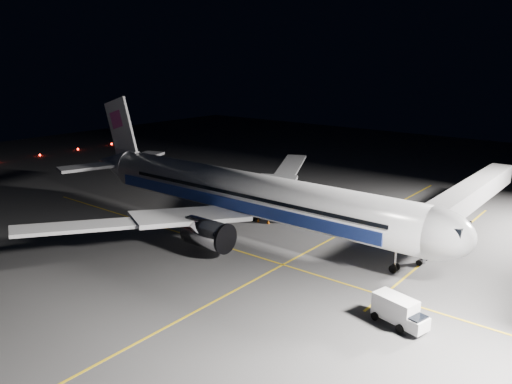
{
  "coord_description": "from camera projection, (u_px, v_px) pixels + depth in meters",
  "views": [
    {
      "loc": [
        40.01,
        -48.22,
        22.4
      ],
      "look_at": [
        1.99,
        -0.85,
        6.0
      ],
      "focal_mm": 35.0,
      "sensor_mm": 36.0,
      "label": 1
    }
  ],
  "objects": [
    {
      "name": "ground",
      "position": [
        248.0,
        232.0,
        66.33
      ],
      "size": [
        200.0,
        200.0,
        0.0
      ],
      "primitive_type": "plane",
      "color": "#4C4C4F",
      "rests_on": "ground"
    },
    {
      "name": "guide_line_cross",
      "position": [
        218.0,
        244.0,
        61.81
      ],
      "size": [
        70.0,
        0.25,
        0.01
      ],
      "primitive_type": "cube",
      "color": "gold",
      "rests_on": "ground"
    },
    {
      "name": "safety_cone_a",
      "position": [
        268.0,
        221.0,
        69.47
      ],
      "size": [
        0.45,
        0.45,
        0.67
      ],
      "primitive_type": "cone",
      "color": "#D65B09",
      "rests_on": "ground"
    },
    {
      "name": "airliner",
      "position": [
        242.0,
        193.0,
        65.63
      ],
      "size": [
        61.48,
        54.22,
        16.64
      ],
      "color": "silver",
      "rests_on": "ground"
    },
    {
      "name": "safety_cone_c",
      "position": [
        258.0,
        220.0,
        70.17
      ],
      "size": [
        0.37,
        0.37,
        0.55
      ],
      "primitive_type": "cone",
      "color": "#D65B09",
      "rests_on": "ground"
    },
    {
      "name": "service_truck",
      "position": [
        399.0,
        311.0,
        42.87
      ],
      "size": [
        5.17,
        3.05,
        2.49
      ],
      "rotation": [
        0.0,
        0.0,
        -0.24
      ],
      "color": "white",
      "rests_on": "ground"
    },
    {
      "name": "guide_line_main",
      "position": [
        312.0,
        249.0,
        60.28
      ],
      "size": [
        0.25,
        80.0,
        0.01
      ],
      "primitive_type": "cube",
      "color": "gold",
      "rests_on": "ground"
    },
    {
      "name": "guide_line_side",
      "position": [
        440.0,
        248.0,
        60.56
      ],
      "size": [
        0.25,
        40.0,
        0.01
      ],
      "primitive_type": "cube",
      "color": "gold",
      "rests_on": "ground"
    },
    {
      "name": "safety_cone_b",
      "position": [
        341.0,
        213.0,
        73.15
      ],
      "size": [
        0.45,
        0.45,
        0.68
      ],
      "primitive_type": "cone",
      "color": "#D65B09",
      "rests_on": "ground"
    },
    {
      "name": "jet_bridge",
      "position": [
        465.0,
        198.0,
        65.43
      ],
      "size": [
        3.6,
        34.4,
        6.3
      ],
      "color": "#B2B2B7",
      "rests_on": "ground"
    },
    {
      "name": "baggage_tug",
      "position": [
        298.0,
        187.0,
        86.52
      ],
      "size": [
        2.47,
        2.2,
        1.52
      ],
      "rotation": [
        0.0,
        0.0,
        0.3
      ],
      "color": "black",
      "rests_on": "ground"
    }
  ]
}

